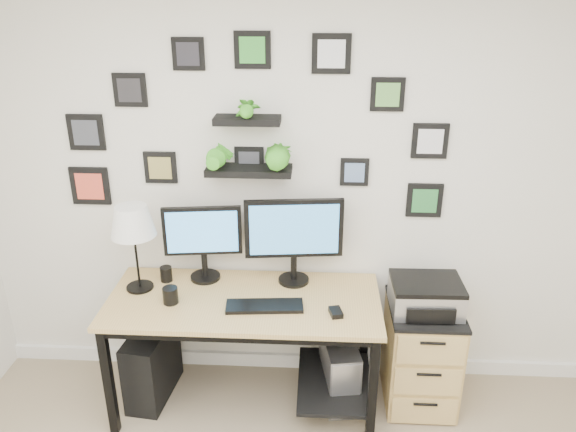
# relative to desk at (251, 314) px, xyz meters

# --- Properties ---
(room) EXTENTS (4.00, 4.00, 4.00)m
(room) POSITION_rel_desk_xyz_m (0.28, 0.32, -0.58)
(room) COLOR tan
(room) RESTS_ON ground
(desk) EXTENTS (1.60, 0.70, 0.75)m
(desk) POSITION_rel_desk_xyz_m (0.00, 0.00, 0.00)
(desk) COLOR tan
(desk) RESTS_ON ground
(monitor_left) EXTENTS (0.47, 0.21, 0.48)m
(monitor_left) POSITION_rel_desk_xyz_m (-0.31, 0.19, 0.41)
(monitor_left) COLOR black
(monitor_left) RESTS_ON desk
(monitor_right) EXTENTS (0.59, 0.21, 0.55)m
(monitor_right) POSITION_rel_desk_xyz_m (0.25, 0.18, 0.45)
(monitor_right) COLOR black
(monitor_right) RESTS_ON desk
(keyboard) EXTENTS (0.45, 0.18, 0.02)m
(keyboard) POSITION_rel_desk_xyz_m (0.10, -0.12, 0.13)
(keyboard) COLOR black
(keyboard) RESTS_ON desk
(mouse) EXTENTS (0.08, 0.11, 0.03)m
(mouse) POSITION_rel_desk_xyz_m (0.50, -0.17, 0.14)
(mouse) COLOR black
(mouse) RESTS_ON desk
(table_lamp) EXTENTS (0.26, 0.26, 0.54)m
(table_lamp) POSITION_rel_desk_xyz_m (-0.68, 0.05, 0.55)
(table_lamp) COLOR black
(table_lamp) RESTS_ON desk
(mug) EXTENTS (0.09, 0.09, 0.10)m
(mug) POSITION_rel_desk_xyz_m (-0.45, -0.10, 0.17)
(mug) COLOR black
(mug) RESTS_ON desk
(pen_cup) EXTENTS (0.07, 0.07, 0.09)m
(pen_cup) POSITION_rel_desk_xyz_m (-0.54, 0.15, 0.17)
(pen_cup) COLOR black
(pen_cup) RESTS_ON desk
(pc_tower_black) EXTENTS (0.26, 0.49, 0.47)m
(pc_tower_black) POSITION_rel_desk_xyz_m (-0.64, 0.00, -0.39)
(pc_tower_black) COLOR black
(pc_tower_black) RESTS_ON ground
(pc_tower_grey) EXTENTS (0.25, 0.45, 0.43)m
(pc_tower_grey) POSITION_rel_desk_xyz_m (0.54, 0.03, -0.41)
(pc_tower_grey) COLOR gray
(pc_tower_grey) RESTS_ON ground
(file_cabinet) EXTENTS (0.43, 0.53, 0.67)m
(file_cabinet) POSITION_rel_desk_xyz_m (1.05, 0.06, -0.29)
(file_cabinet) COLOR tan
(file_cabinet) RESTS_ON ground
(printer) EXTENTS (0.41, 0.34, 0.18)m
(printer) POSITION_rel_desk_xyz_m (1.03, 0.04, 0.14)
(printer) COLOR silver
(printer) RESTS_ON file_cabinet
(wall_decor) EXTENTS (2.27, 0.18, 1.07)m
(wall_decor) POSITION_rel_desk_xyz_m (-0.01, 0.27, 1.03)
(wall_decor) COLOR black
(wall_decor) RESTS_ON ground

